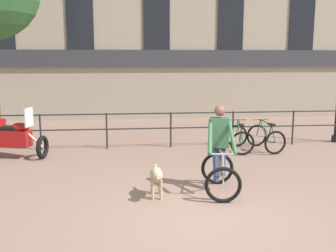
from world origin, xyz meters
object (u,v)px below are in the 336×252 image
(parked_bicycle_near_lamp, at_px, (239,138))
(parked_bicycle_mid_left, at_px, (266,138))
(cyclist_with_bike, at_px, (220,153))
(dog, at_px, (157,176))
(parked_motorcycle, at_px, (13,137))

(parked_bicycle_near_lamp, height_order, parked_bicycle_mid_left, same)
(cyclist_with_bike, distance_m, parked_bicycle_near_lamp, 3.57)
(dog, bearing_deg, cyclist_with_bike, 13.96)
(parked_bicycle_near_lamp, xyz_separation_m, parked_bicycle_mid_left, (0.78, 0.00, 0.00))
(parked_motorcycle, distance_m, parked_bicycle_near_lamp, 6.17)
(cyclist_with_bike, height_order, parked_motorcycle, cyclist_with_bike)
(parked_motorcycle, bearing_deg, dog, -121.56)
(parked_bicycle_mid_left, bearing_deg, parked_bicycle_near_lamp, -9.70)
(parked_motorcycle, xyz_separation_m, parked_bicycle_mid_left, (6.94, 0.17, -0.20))
(dog, relative_size, parked_bicycle_mid_left, 0.73)
(dog, relative_size, parked_motorcycle, 0.50)
(dog, height_order, parked_motorcycle, parked_motorcycle)
(cyclist_with_bike, height_order, parked_bicycle_mid_left, cyclist_with_bike)
(parked_bicycle_near_lamp, relative_size, parked_bicycle_mid_left, 0.98)
(cyclist_with_bike, relative_size, dog, 1.93)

